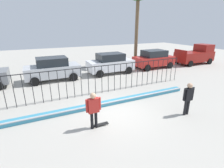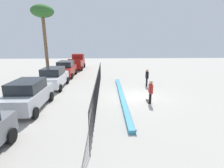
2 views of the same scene
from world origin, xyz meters
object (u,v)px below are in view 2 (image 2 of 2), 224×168
(skateboard, at_px, (148,101))
(palm_tree_tall, at_px, (43,15))
(skateboarder, at_px, (151,90))
(camera_operator, at_px, (147,76))
(parked_car_white, at_px, (54,77))
(parked_car_red, at_px, (66,69))
(pickup_truck, at_px, (77,62))
(parked_car_silver, at_px, (28,95))

(skateboard, distance_m, palm_tree_tall, 14.58)
(skateboarder, bearing_deg, palm_tree_tall, 75.75)
(camera_operator, xyz_separation_m, palm_tree_tall, (3.86, 10.74, 5.99))
(camera_operator, distance_m, parked_car_white, 8.93)
(skateboarder, distance_m, parked_car_red, 12.57)
(skateboard, xyz_separation_m, pickup_truck, (15.23, 7.60, 0.98))
(camera_operator, bearing_deg, pickup_truck, -99.51)
(parked_car_white, relative_size, palm_tree_tall, 0.53)
(parked_car_silver, height_order, parked_car_white, same)
(camera_operator, bearing_deg, palm_tree_tall, -67.34)
(skateboarder, distance_m, parked_car_white, 9.27)
(skateboard, height_order, parked_car_red, parked_car_red)
(skateboarder, xyz_separation_m, pickup_truck, (15.52, 7.65, 0.03))
(parked_car_silver, bearing_deg, parked_car_red, 1.93)
(skateboard, distance_m, parked_car_white, 9.13)
(skateboarder, height_order, palm_tree_tall, palm_tree_tall)
(parked_car_red, bearing_deg, palm_tree_tall, 124.26)
(skateboard, xyz_separation_m, palm_tree_tall, (8.22, 9.84, 6.95))
(parked_car_silver, xyz_separation_m, parked_car_red, (10.31, -0.08, 0.00))
(camera_operator, relative_size, parked_car_white, 0.39)
(skateboarder, relative_size, camera_operator, 0.99)
(parked_car_silver, height_order, palm_tree_tall, palm_tree_tall)
(skateboard, bearing_deg, camera_operator, -24.25)
(camera_operator, bearing_deg, parked_car_red, -76.80)
(skateboarder, bearing_deg, parked_car_silver, 121.17)
(parked_car_silver, height_order, pickup_truck, pickup_truck)
(camera_operator, height_order, parked_car_white, parked_car_white)
(pickup_truck, relative_size, palm_tree_tall, 0.58)
(parked_car_white, bearing_deg, parked_car_red, -4.54)
(skateboarder, distance_m, camera_operator, 4.73)
(pickup_truck, height_order, palm_tree_tall, palm_tree_tall)
(parked_car_white, height_order, parked_car_red, same)
(parked_car_red, bearing_deg, skateboard, -136.90)
(parked_car_silver, bearing_deg, skateboard, -80.85)
(camera_operator, bearing_deg, skateboard, 30.68)
(parked_car_white, height_order, palm_tree_tall, palm_tree_tall)
(palm_tree_tall, bearing_deg, camera_operator, -109.79)
(camera_operator, relative_size, palm_tree_tall, 0.21)
(parked_car_red, xyz_separation_m, pickup_truck, (5.88, -0.41, 0.06))
(parked_car_red, distance_m, pickup_truck, 5.89)
(skateboarder, bearing_deg, parked_car_red, 66.38)
(skateboard, distance_m, pickup_truck, 17.05)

